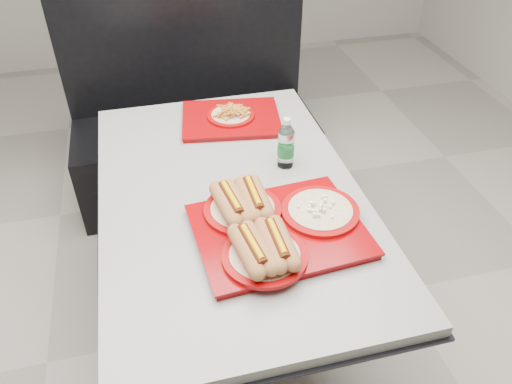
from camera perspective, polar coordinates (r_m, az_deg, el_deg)
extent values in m
plane|color=#9C978B|center=(2.29, -2.32, -14.85)|extent=(6.00, 6.00, 0.00)
cylinder|color=black|center=(2.27, -2.34, -14.47)|extent=(0.52, 0.52, 0.05)
cylinder|color=black|center=(2.00, -2.60, -8.32)|extent=(0.11, 0.11, 0.66)
cube|color=black|center=(1.78, -2.89, -1.11)|extent=(0.92, 1.42, 0.01)
cube|color=gray|center=(1.76, -2.92, -0.48)|extent=(0.90, 1.40, 0.04)
cube|color=black|center=(2.88, -6.71, 4.06)|extent=(1.30, 0.55, 0.45)
cube|color=black|center=(2.82, -8.36, 16.46)|extent=(1.30, 0.10, 1.10)
cube|color=#7B0306|center=(1.58, 2.63, -4.65)|extent=(0.54, 0.43, 0.02)
cube|color=#7B0306|center=(1.57, 2.64, -4.26)|extent=(0.55, 0.44, 0.01)
cylinder|color=#8C0405|center=(1.46, 0.99, -7.33)|extent=(0.25, 0.25, 0.01)
cylinder|color=beige|center=(1.46, 0.99, -7.13)|extent=(0.21, 0.21, 0.01)
cylinder|color=#8C0405|center=(1.62, -1.54, -2.03)|extent=(0.25, 0.25, 0.01)
cylinder|color=beige|center=(1.61, -1.55, -1.83)|extent=(0.21, 0.21, 0.01)
cylinder|color=#8C0405|center=(1.63, 7.35, -2.16)|extent=(0.25, 0.25, 0.01)
cylinder|color=beige|center=(1.62, 7.37, -1.96)|extent=(0.21, 0.21, 0.01)
cube|color=#7B0306|center=(2.15, -2.88, 8.24)|extent=(0.44, 0.37, 0.02)
cube|color=#7B0306|center=(2.14, -2.89, 8.51)|extent=(0.45, 0.38, 0.01)
cylinder|color=#8C0405|center=(2.14, -2.90, 8.72)|extent=(0.20, 0.20, 0.01)
cylinder|color=beige|center=(2.13, -2.90, 8.85)|extent=(0.16, 0.16, 0.00)
cylinder|color=silver|center=(1.84, 3.43, 4.96)|extent=(0.06, 0.06, 0.15)
cylinder|color=#175D25|center=(1.84, 3.42, 4.77)|extent=(0.06, 0.06, 0.04)
cone|color=silver|center=(1.79, 3.54, 7.33)|extent=(0.06, 0.06, 0.03)
cylinder|color=silver|center=(1.78, 3.57, 8.06)|extent=(0.03, 0.03, 0.02)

